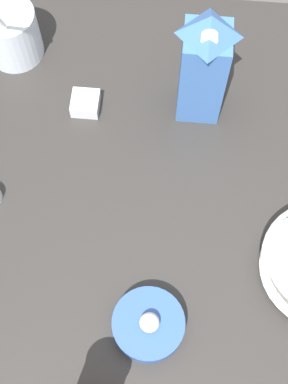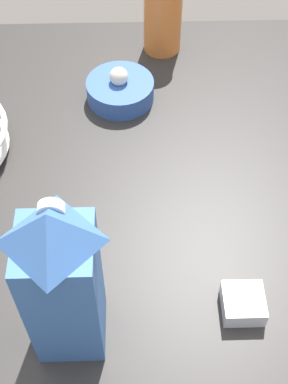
{
  "view_description": "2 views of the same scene",
  "coord_description": "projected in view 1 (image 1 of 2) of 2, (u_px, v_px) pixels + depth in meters",
  "views": [
    {
      "loc": [
        -0.05,
        -0.41,
        1.0
      ],
      "look_at": [
        -0.08,
        -0.02,
        0.09
      ],
      "focal_mm": 50.0,
      "sensor_mm": 36.0,
      "label": 1
    },
    {
      "loc": [
        -0.08,
        0.51,
        0.73
      ],
      "look_at": [
        -0.09,
        0.03,
        0.12
      ],
      "focal_mm": 50.0,
      "sensor_mm": 36.0,
      "label": 2
    }
  ],
  "objects": [
    {
      "name": "yogurt_tub",
      "position": [
        10.0,
        32.0,
        1.12
      ],
      "size": [
        0.12,
        0.17,
        0.24
      ],
      "color": "silver",
      "rests_on": "countertop"
    },
    {
      "name": "ground_plane",
      "position": [
        184.0,
        204.0,
        1.08
      ],
      "size": [
        6.0,
        6.0,
        0.0
      ],
      "primitive_type": "plane",
      "color": "#4C4742"
    },
    {
      "name": "milk_carton",
      "position": [
        204.0,
        66.0,
        1.0
      ],
      "size": [
        0.09,
        0.09,
        0.27
      ],
      "color": "#3D6BB2",
      "rests_on": "countertop"
    },
    {
      "name": "countertop",
      "position": [
        185.0,
        200.0,
        1.06
      ],
      "size": [
        1.0,
        1.0,
        0.05
      ],
      "color": "#2D2B28",
      "rests_on": "ground_plane"
    },
    {
      "name": "garlic_bowl",
      "position": [
        148.0,
        324.0,
        0.92
      ],
      "size": [
        0.13,
        0.13,
        0.07
      ],
      "color": "#3356A3",
      "rests_on": "countertop"
    },
    {
      "name": "spice_jar",
      "position": [
        86.0,
        104.0,
        1.11
      ],
      "size": [
        0.06,
        0.06,
        0.03
      ],
      "color": "silver",
      "rests_on": "countertop"
    }
  ]
}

